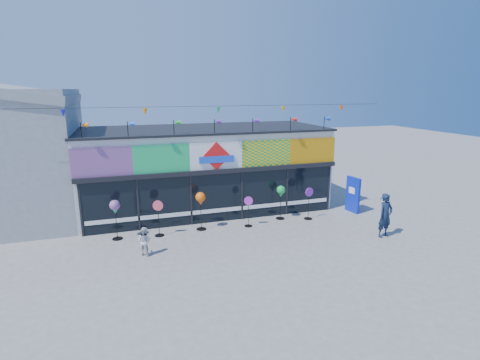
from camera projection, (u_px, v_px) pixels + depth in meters
name	position (u px, v px, depth m)	size (l,w,h in m)	color
ground	(240.00, 251.00, 14.24)	(80.00, 80.00, 0.00)	slate
kite_shop	(204.00, 168.00, 19.25)	(16.00, 5.70, 5.31)	silver
blue_sign	(353.00, 195.00, 18.58)	(0.25, 0.90, 1.78)	#0C24BA
spinner_0	(115.00, 208.00, 15.05)	(0.42, 0.42, 1.67)	black
spinner_1	(159.00, 217.00, 15.53)	(0.42, 0.39, 1.54)	black
spinner_2	(201.00, 200.00, 16.11)	(0.43, 0.43, 1.69)	black
spinner_3	(248.00, 211.00, 16.63)	(0.37, 0.35, 1.39)	black
spinner_4	(281.00, 192.00, 17.46)	(0.41, 0.41, 1.63)	black
spinner_5	(309.00, 203.00, 17.55)	(0.43, 0.39, 1.54)	black
adult_man	(385.00, 215.00, 15.41)	(0.68, 0.44, 1.86)	#111E38
child	(145.00, 241.00, 13.80)	(0.53, 0.30, 1.09)	silver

